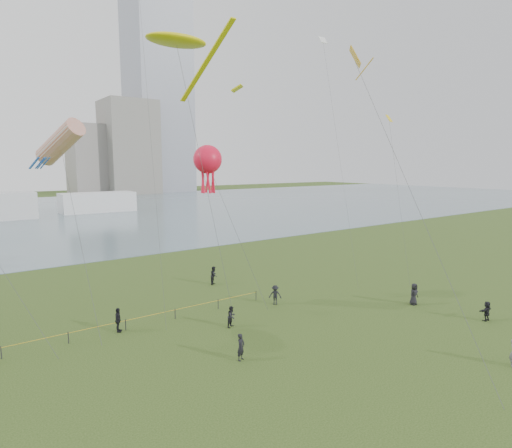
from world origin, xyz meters
TOP-DOWN VIEW (x-y plane):
  - ground_plane at (0.00, 0.00)m, footprint 400.00×400.00m
  - lake at (0.00, 100.00)m, footprint 400.00×120.00m
  - tower at (62.00, 168.00)m, footprint 24.00×24.00m
  - building_mid at (46.00, 162.00)m, footprint 20.00×20.00m
  - building_low at (32.00, 168.00)m, footprint 16.00×18.00m
  - pavilion_right at (14.00, 98.00)m, footprint 18.00×7.00m
  - fence at (-13.86, 15.81)m, footprint 24.07×0.07m
  - spectator_a at (-1.02, 11.73)m, footprint 0.96×0.87m
  - spectator_b at (4.91, 13.85)m, footprint 1.25×1.24m
  - spectator_c at (-8.29, 15.82)m, footprint 0.91×1.15m
  - spectator_d at (14.70, 6.63)m, footprint 0.94×0.61m
  - spectator_e at (15.88, 0.94)m, footprint 1.49×0.56m
  - spectator_f at (-3.58, 6.73)m, footprint 0.75×0.64m
  - spectator_g at (3.86, 22.56)m, footprint 1.15×1.13m
  - kite_stingray at (-3.07, 15.58)m, footprint 5.25×9.96m
  - kite_windsock at (-10.22, 21.75)m, footprint 4.14×10.14m
  - kite_octopus at (0.65, 17.91)m, footprint 4.15×5.98m
  - kite_delta at (6.87, 6.70)m, footprint 3.81×13.92m
  - small_kites at (4.12, 20.24)m, footprint 38.47×11.06m

SIDE VIEW (x-z plane):
  - ground_plane at x=0.00m, z-range 0.00..0.00m
  - lake at x=0.00m, z-range -0.02..0.06m
  - fence at x=-13.86m, z-range 0.03..1.08m
  - spectator_e at x=15.88m, z-range 0.00..1.57m
  - spectator_a at x=-1.02m, z-range 0.00..1.62m
  - spectator_f at x=-3.58m, z-range 0.00..1.73m
  - spectator_b at x=4.91m, z-range 0.00..1.73m
  - spectator_c at x=-8.29m, z-range 0.00..1.82m
  - spectator_g at x=3.86m, z-range 0.00..1.87m
  - spectator_d at x=14.70m, z-range 0.00..1.91m
  - pavilion_right at x=14.00m, z-range 0.00..5.00m
  - kite_octopus at x=0.65m, z-range 5.65..19.53m
  - kite_windsock at x=-10.22m, z-range 6.03..21.78m
  - building_low at x=32.00m, z-range 0.00..28.00m
  - kite_delta at x=6.87m, z-range 8.54..29.15m
  - building_mid at x=46.00m, z-range 0.00..38.00m
  - kite_stingray at x=-3.07m, z-range 10.35..31.98m
  - small_kites at x=4.12m, z-range 18.30..30.51m
  - tower at x=62.00m, z-range 0.00..120.00m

